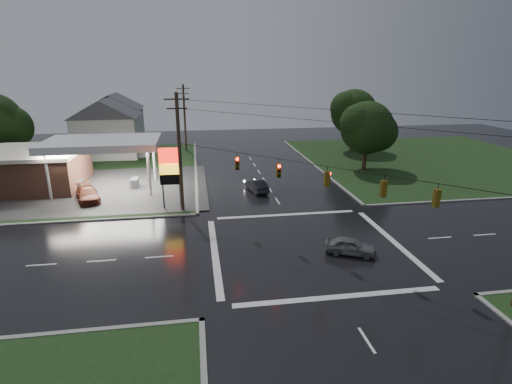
{
  "coord_description": "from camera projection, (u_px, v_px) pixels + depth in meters",
  "views": [
    {
      "loc": [
        -8.07,
        -26.81,
        13.12
      ],
      "look_at": [
        -3.17,
        4.93,
        3.0
      ],
      "focal_mm": 28.0,
      "sensor_mm": 36.0,
      "label": 1
    }
  ],
  "objects": [
    {
      "name": "grass_nw",
      "position": [
        55.0,
        173.0,
        51.09
      ],
      "size": [
        36.0,
        36.0,
        0.08
      ],
      "primitive_type": "cube",
      "color": "black",
      "rests_on": "ground"
    },
    {
      "name": "tree_ne_far",
      "position": [
        355.0,
        112.0,
        63.07
      ],
      "size": [
        8.46,
        7.2,
        9.8
      ],
      "color": "black",
      "rests_on": "ground"
    },
    {
      "name": "ground",
      "position": [
        307.0,
        247.0,
        30.39
      ],
      "size": [
        120.0,
        120.0,
        0.0
      ],
      "primitive_type": "plane",
      "color": "black",
      "rests_on": "ground"
    },
    {
      "name": "car_crossing",
      "position": [
        351.0,
        246.0,
        29.09
      ],
      "size": [
        3.91,
        2.84,
        1.24
      ],
      "primitive_type": "imported",
      "rotation": [
        0.0,
        0.0,
        1.14
      ],
      "color": "slate",
      "rests_on": "ground"
    },
    {
      "name": "traffic_signals",
      "position": [
        311.0,
        164.0,
        28.43
      ],
      "size": [
        26.87,
        26.87,
        1.47
      ],
      "color": "black",
      "rests_on": "ground"
    },
    {
      "name": "utility_pole_n",
      "position": [
        185.0,
        117.0,
        63.18
      ],
      "size": [
        2.2,
        0.32,
        10.5
      ],
      "color": "#382619",
      "rests_on": "ground"
    },
    {
      "name": "tree_ne_near",
      "position": [
        368.0,
        128.0,
        51.51
      ],
      "size": [
        7.99,
        6.8,
        8.98
      ],
      "color": "black",
      "rests_on": "ground"
    },
    {
      "name": "house_near",
      "position": [
        108.0,
        127.0,
        59.94
      ],
      "size": [
        11.05,
        8.48,
        8.6
      ],
      "color": "silver",
      "rests_on": "ground"
    },
    {
      "name": "pylon_sign",
      "position": [
        170.0,
        168.0,
        37.55
      ],
      "size": [
        2.0,
        0.35,
        6.0
      ],
      "color": "#59595E",
      "rests_on": "ground"
    },
    {
      "name": "utility_pole_nw",
      "position": [
        180.0,
        152.0,
        36.24
      ],
      "size": [
        2.2,
        0.32,
        11.0
      ],
      "color": "#382619",
      "rests_on": "ground"
    },
    {
      "name": "grass_ne",
      "position": [
        430.0,
        160.0,
        58.67
      ],
      "size": [
        36.0,
        36.0,
        0.08
      ],
      "primitive_type": "cube",
      "color": "black",
      "rests_on": "ground"
    },
    {
      "name": "car_pump",
      "position": [
        87.0,
        194.0,
        40.58
      ],
      "size": [
        3.55,
        5.31,
        1.43
      ],
      "primitive_type": "imported",
      "rotation": [
        0.0,
        0.0,
        0.34
      ],
      "color": "maroon",
      "rests_on": "ground"
    },
    {
      "name": "car_north",
      "position": [
        257.0,
        185.0,
        43.73
      ],
      "size": [
        2.23,
        4.3,
        1.35
      ],
      "primitive_type": "imported",
      "rotation": [
        0.0,
        0.0,
        3.35
      ],
      "color": "black",
      "rests_on": "ground"
    },
    {
      "name": "gas_station",
      "position": [
        36.0,
        166.0,
        44.45
      ],
      "size": [
        26.2,
        18.0,
        5.6
      ],
      "color": "#2D2D2D",
      "rests_on": "ground"
    },
    {
      "name": "house_far",
      "position": [
        115.0,
        118.0,
        71.11
      ],
      "size": [
        11.05,
        8.48,
        8.6
      ],
      "color": "silver",
      "rests_on": "ground"
    }
  ]
}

